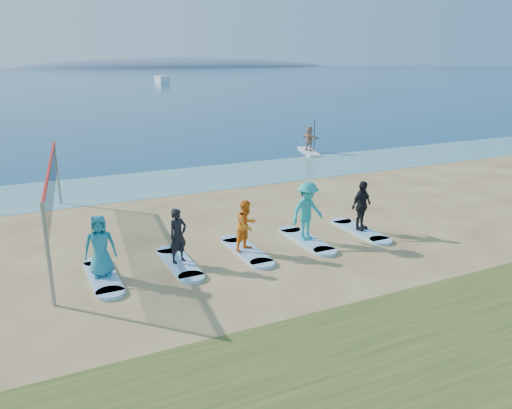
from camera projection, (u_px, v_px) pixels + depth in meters
name	position (u px, v px, depth m)	size (l,w,h in m)	color
ground	(323.00, 252.00, 14.77)	(600.00, 600.00, 0.00)	tan
shallow_water	(201.00, 178.00, 23.83)	(600.00, 600.00, 0.00)	teal
ocean	(34.00, 77.00, 152.77)	(600.00, 600.00, 0.00)	navy
island_ridge	(186.00, 67.00, 313.41)	(220.00, 56.00, 18.00)	slate
volleyball_net	(52.00, 182.00, 15.11)	(1.07, 9.04, 2.50)	gray
paddleboard	(309.00, 152.00, 30.27)	(0.70, 3.00, 0.12)	silver
paddleboarder	(309.00, 139.00, 30.04)	(1.36, 0.43, 1.47)	tan
boat_offshore_b	(162.00, 83.00, 115.79)	(2.13, 5.77, 1.54)	silver
surfboard_0	(103.00, 277.00, 13.00)	(0.70, 2.20, 0.09)	#92C0E2
student_0	(100.00, 246.00, 12.75)	(0.80, 0.52, 1.63)	teal
surfboard_1	(179.00, 263.00, 13.87)	(0.70, 2.20, 0.09)	#92C0E2
student_1	(178.00, 236.00, 13.64)	(0.56, 0.37, 1.54)	black
surfboard_2	(247.00, 251.00, 14.73)	(0.70, 2.20, 0.09)	#92C0E2
student_2	(246.00, 225.00, 14.51)	(0.74, 0.57, 1.51)	orange
surfboard_3	(306.00, 240.00, 15.60)	(0.70, 2.20, 0.09)	#92C0E2
student_3	(307.00, 211.00, 15.33)	(1.19, 0.68, 1.84)	teal
surfboard_4	(360.00, 231.00, 16.47)	(0.70, 2.20, 0.09)	#92C0E2
student_4	(361.00, 206.00, 16.23)	(0.96, 0.40, 1.64)	black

